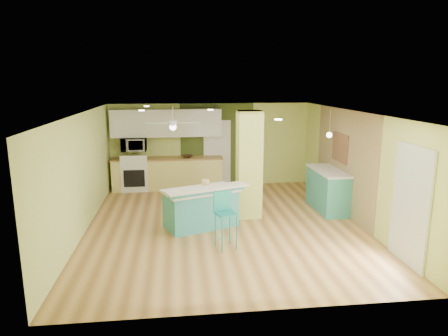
{
  "coord_description": "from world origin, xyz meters",
  "views": [
    {
      "loc": [
        -0.99,
        -8.45,
        3.16
      ],
      "look_at": [
        0.05,
        0.4,
        1.21
      ],
      "focal_mm": 32.0,
      "sensor_mm": 36.0,
      "label": 1
    }
  ],
  "objects_px": {
    "fruit_bowl": "(187,156)",
    "canister": "(206,184)",
    "peninsula": "(201,207)",
    "bar_stool": "(224,211)",
    "side_counter": "(328,190)"
  },
  "relations": [
    {
      "from": "bar_stool",
      "to": "fruit_bowl",
      "type": "xyz_separation_m",
      "value": [
        -0.58,
        4.41,
        0.24
      ]
    },
    {
      "from": "side_counter",
      "to": "fruit_bowl",
      "type": "relative_size",
      "value": 5.11
    },
    {
      "from": "fruit_bowl",
      "to": "canister",
      "type": "relative_size",
      "value": 1.68
    },
    {
      "from": "fruit_bowl",
      "to": "peninsula",
      "type": "bearing_deg",
      "value": -86.39
    },
    {
      "from": "fruit_bowl",
      "to": "canister",
      "type": "height_order",
      "value": "canister"
    },
    {
      "from": "bar_stool",
      "to": "canister",
      "type": "relative_size",
      "value": 6.0
    },
    {
      "from": "canister",
      "to": "peninsula",
      "type": "bearing_deg",
      "value": -128.96
    },
    {
      "from": "peninsula",
      "to": "side_counter",
      "type": "distance_m",
      "value": 3.32
    },
    {
      "from": "peninsula",
      "to": "side_counter",
      "type": "height_order",
      "value": "side_counter"
    },
    {
      "from": "peninsula",
      "to": "side_counter",
      "type": "xyz_separation_m",
      "value": [
        3.21,
        0.84,
        0.06
      ]
    },
    {
      "from": "peninsula",
      "to": "bar_stool",
      "type": "height_order",
      "value": "bar_stool"
    },
    {
      "from": "fruit_bowl",
      "to": "canister",
      "type": "bearing_deg",
      "value": -84.17
    },
    {
      "from": "peninsula",
      "to": "fruit_bowl",
      "type": "bearing_deg",
      "value": 72.14
    },
    {
      "from": "fruit_bowl",
      "to": "bar_stool",
      "type": "bearing_deg",
      "value": -82.45
    },
    {
      "from": "peninsula",
      "to": "canister",
      "type": "bearing_deg",
      "value": 29.58
    }
  ]
}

